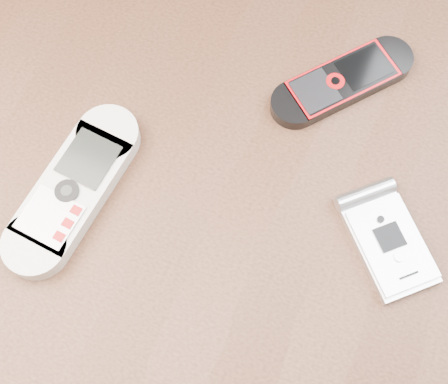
% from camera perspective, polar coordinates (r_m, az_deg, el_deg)
% --- Properties ---
extents(ground, '(4.00, 4.00, 0.00)m').
position_cam_1_polar(ground, '(1.31, -0.21, -12.17)').
color(ground, '#472B19').
rests_on(ground, ground).
extents(table, '(1.20, 0.80, 0.75)m').
position_cam_1_polar(table, '(0.68, -0.39, -3.40)').
color(table, black).
rests_on(table, ground).
extents(nokia_white, '(0.08, 0.19, 0.02)m').
position_cam_1_polar(nokia_white, '(0.59, -13.61, 0.30)').
color(nokia_white, beige).
rests_on(nokia_white, table).
extents(nokia_black_red, '(0.14, 0.15, 0.02)m').
position_cam_1_polar(nokia_black_red, '(0.64, 10.77, 9.91)').
color(nokia_black_red, black).
rests_on(nokia_black_red, table).
extents(motorola_razr, '(0.12, 0.12, 0.02)m').
position_cam_1_polar(motorola_razr, '(0.58, 14.87, -4.48)').
color(motorola_razr, silver).
rests_on(motorola_razr, table).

